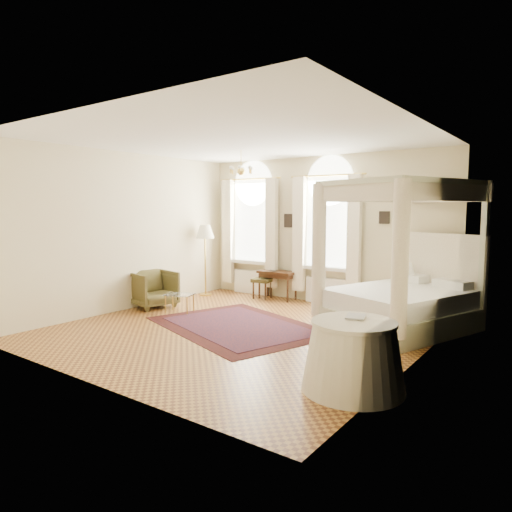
% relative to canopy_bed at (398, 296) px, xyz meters
% --- Properties ---
extents(ground, '(6.00, 6.00, 0.00)m').
position_rel_canopy_bed_xyz_m(ground, '(-2.21, -1.72, -0.59)').
color(ground, '#A4702F').
rests_on(ground, ground).
extents(room_walls, '(6.00, 6.00, 6.00)m').
position_rel_canopy_bed_xyz_m(room_walls, '(-2.21, -1.72, 1.39)').
color(room_walls, beige).
rests_on(room_walls, ground).
extents(window_left, '(1.62, 0.27, 3.29)m').
position_rel_canopy_bed_xyz_m(window_left, '(-4.11, 1.16, 0.89)').
color(window_left, white).
rests_on(window_left, room_walls).
extents(window_right, '(1.62, 0.27, 3.29)m').
position_rel_canopy_bed_xyz_m(window_right, '(-2.01, 1.16, 0.89)').
color(window_right, white).
rests_on(window_right, room_walls).
extents(chandelier, '(0.51, 0.45, 0.50)m').
position_rel_canopy_bed_xyz_m(chandelier, '(-3.11, -0.52, 2.31)').
color(chandelier, gold).
rests_on(chandelier, room_walls).
extents(wall_pictures, '(2.54, 0.03, 0.39)m').
position_rel_canopy_bed_xyz_m(wall_pictures, '(-2.12, 1.25, 1.30)').
color(wall_pictures, black).
rests_on(wall_pictures, room_walls).
extents(canopy_bed, '(2.64, 2.90, 2.61)m').
position_rel_canopy_bed_xyz_m(canopy_bed, '(0.00, 0.00, 0.00)').
color(canopy_bed, beige).
rests_on(canopy_bed, ground).
extents(nightstand, '(0.53, 0.49, 0.67)m').
position_rel_canopy_bed_xyz_m(nightstand, '(-0.08, 0.98, -0.26)').
color(nightstand, '#321A0D').
rests_on(nightstand, ground).
extents(nightstand_lamp, '(0.28, 0.28, 0.41)m').
position_rel_canopy_bed_xyz_m(nightstand_lamp, '(-0.17, 0.99, 0.35)').
color(nightstand_lamp, gold).
rests_on(nightstand_lamp, nightstand).
extents(writing_desk, '(0.90, 0.47, 0.67)m').
position_rel_canopy_bed_xyz_m(writing_desk, '(-3.20, 0.98, -0.02)').
color(writing_desk, '#321A0D').
rests_on(writing_desk, ground).
extents(laptop, '(0.35, 0.30, 0.02)m').
position_rel_canopy_bed_xyz_m(laptop, '(-3.23, 0.88, 0.09)').
color(laptop, black).
rests_on(laptop, writing_desk).
extents(stool, '(0.48, 0.48, 0.48)m').
position_rel_canopy_bed_xyz_m(stool, '(-3.54, 0.85, -0.19)').
color(stool, '#413C1C').
rests_on(stool, ground).
extents(armchair, '(1.03, 1.01, 0.79)m').
position_rel_canopy_bed_xyz_m(armchair, '(-4.91, -1.31, -0.20)').
color(armchair, '#4B4320').
rests_on(armchair, ground).
extents(coffee_table, '(0.65, 0.55, 0.38)m').
position_rel_canopy_bed_xyz_m(coffee_table, '(-4.08, -1.34, -0.25)').
color(coffee_table, white).
rests_on(coffee_table, ground).
extents(floor_lamp, '(0.45, 0.45, 1.74)m').
position_rel_canopy_bed_xyz_m(floor_lamp, '(-4.91, 0.36, 0.89)').
color(floor_lamp, gold).
rests_on(floor_lamp, ground).
extents(oriental_rug, '(3.73, 3.17, 0.01)m').
position_rel_canopy_bed_xyz_m(oriental_rug, '(-2.40, -1.51, -0.59)').
color(oriental_rug, '#40120F').
rests_on(oriental_rug, ground).
extents(side_table, '(1.22, 1.22, 0.83)m').
position_rel_canopy_bed_xyz_m(side_table, '(0.49, -3.01, -0.19)').
color(side_table, white).
rests_on(side_table, ground).
extents(book, '(0.29, 0.34, 0.03)m').
position_rel_canopy_bed_xyz_m(book, '(0.34, -2.89, 0.25)').
color(book, black).
rests_on(book, side_table).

